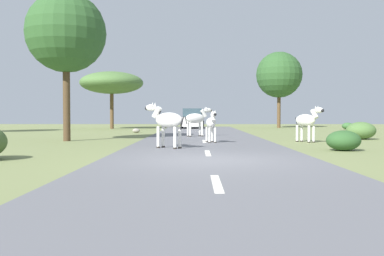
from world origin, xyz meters
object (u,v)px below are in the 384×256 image
Objects in this scene: zebra_1 at (197,119)px; tree_0 at (279,75)px; zebra_0 at (211,123)px; zebra_2 at (307,121)px; tree_2 at (66,33)px; rock_0 at (136,131)px; car_0 at (192,119)px; zebra_3 at (167,121)px; bush_3 at (348,126)px; bush_1 at (361,131)px; tree_3 at (112,83)px; bush_2 at (343,141)px.

tree_0 is at bearing 126.93° from zebra_1.
zebra_2 reaches higher than zebra_0.
zebra_2 is 11.99m from tree_2.
zebra_0 reaches higher than rock_0.
tree_2 reaches higher than zebra_0.
car_0 is 0.62× the size of tree_2.
zebra_3 is at bearing -109.33° from tree_0.
tree_2 is (-6.83, 1.78, 4.24)m from zebra_0.
car_0 is 19.49m from tree_2.
zebra_0 is at bearing -21.52° from zebra_1.
zebra_1 is at bearing -135.09° from bush_3.
tree_0 is 4.81× the size of bush_1.
zebra_2 is at bearing -114.53° from bush_3.
tree_2 is at bearing -102.50° from rock_0.
tree_3 is at bearing 176.35° from bush_3.
tree_3 is (-6.38, 22.47, 3.00)m from zebra_3.
tree_2 is 13.43m from bush_2.
tree_0 is (8.86, 25.26, 3.94)m from zebra_3.
zebra_2 reaches higher than bush_1.
zebra_1 is 0.38× the size of car_0.
zebra_3 is at bearing -145.89° from bush_1.
bush_3 is at bearing 70.47° from bush_2.
zebra_0 is 5.32m from zebra_1.
tree_2 is at bearing -174.01° from bush_1.
zebra_2 is at bearing 91.42° from bush_2.
car_0 is 8.41× the size of rock_0.
rock_0 is at bearing -172.07° from zebra_1.
zebra_0 is at bearing -67.29° from tree_3.
zebra_3 is 0.38× the size of car_0.
tree_0 is 1.02× the size of tree_2.
zebra_2 is 19.68m from car_0.
bush_3 is at bearing -38.88° from tree_0.
bush_3 is (12.20, 18.08, -0.60)m from zebra_0.
car_0 is 2.94× the size of bush_1.
zebra_1 is at bearing -71.16° from zebra_2.
zebra_0 is at bearing -156.86° from bush_1.
bush_2 reaches higher than bush_3.
rock_0 is (-11.93, -11.21, -4.83)m from tree_0.
zebra_1 is at bearing 120.00° from bush_2.
tree_3 is at bearing 134.59° from bush_1.
car_0 is at bearing 31.69° from zebra_3.
tree_2 is 17.67m from tree_3.
car_0 is (0.69, 22.98, -0.20)m from zebra_3.
tree_0 is (7.77, 16.88, 3.95)m from zebra_1.
zebra_1 is 1.39× the size of bush_2.
bush_3 is (12.83, 12.79, -0.75)m from zebra_1.
zebra_2 reaches higher than bush_3.
bush_3 is 1.85× the size of rock_0.
zebra_0 is at bearing -18.10° from zebra_2.
tree_3 reaches higher than rock_0.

